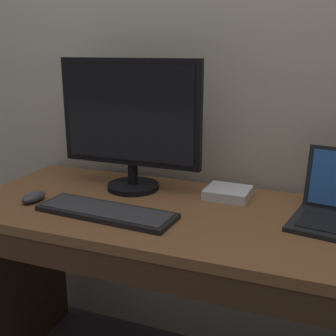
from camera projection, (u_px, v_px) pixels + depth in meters
The scene contains 5 objects.
desk at pixel (203, 276), 1.42m from camera, with size 1.66×0.63×0.76m.
external_monitor at pixel (130, 122), 1.53m from camera, with size 0.54×0.20×0.49m.
wired_keyboard at pixel (106, 212), 1.36m from camera, with size 0.47×0.18×0.02m.
computer_mouse at pixel (34, 197), 1.47m from camera, with size 0.06×0.10×0.03m, color #38383D.
external_drive_box at pixel (228, 193), 1.51m from camera, with size 0.16×0.14×0.03m, color silver.
Camera 1 is at (0.35, -1.24, 1.28)m, focal length 45.03 mm.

